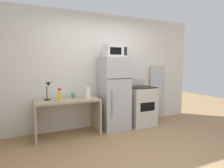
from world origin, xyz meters
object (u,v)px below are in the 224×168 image
Objects in this scene: coffee_mug at (73,96)px; spray_bottle at (60,96)px; desk at (68,110)px; refrigerator at (114,93)px; oven_range at (140,105)px; microwave at (115,51)px; desk_lamp at (48,88)px; paper_towel_roll at (88,93)px; leaning_mirror at (157,93)px.

spray_bottle is at bearing -140.28° from coffee_mug.
refrigerator is at bearing 0.20° from desk.
refrigerator is 0.77m from oven_range.
microwave is at bearing -178.76° from oven_range.
desk_lamp is 0.78m from paper_towel_roll.
desk is 3.58× the size of desk_lamp.
microwave is (0.65, 0.11, 0.86)m from paper_towel_roll.
paper_towel_roll reaches higher than desk.
desk is 0.32m from coffee_mug.
paper_towel_roll is (0.39, -0.13, 0.34)m from desk.
oven_range is at bearing -1.38° from desk_lamp.
paper_towel_roll is 0.56m from spray_bottle.
desk is at bearing 179.91° from oven_range.
spray_bottle is 1.95m from oven_range.
paper_towel_roll is 2.07m from leaning_mirror.
spray_bottle is (-0.56, -0.02, -0.02)m from paper_towel_roll.
refrigerator reaches higher than oven_range.
spray_bottle is 0.18× the size of leaning_mirror.
desk_lamp is at bearing 178.19° from refrigerator.
desk_lamp reaches higher than paper_towel_roll.
paper_towel_roll is at bearing -170.62° from microwave.
leaning_mirror is at bearing 20.44° from oven_range.
microwave reaches higher than paper_towel_roll.
desk is 0.90× the size of leaning_mirror.
microwave reaches higher than desk.
paper_towel_roll is at bearing -13.06° from desk_lamp.
oven_range is at bearing -0.51° from refrigerator.
paper_towel_roll is at bearing -169.45° from leaning_mirror.
oven_range is at bearing -4.26° from coffee_mug.
coffee_mug is 2.28m from leaning_mirror.
microwave is 0.42× the size of oven_range.
coffee_mug is 1.30m from microwave.
desk_lamp is at bearing 166.94° from paper_towel_roll.
desk is 1.74m from oven_range.
refrigerator is (1.40, -0.04, -0.19)m from desk_lamp.
refrigerator reaches higher than spray_bottle.
refrigerator is (0.65, 0.13, -0.07)m from paper_towel_roll.
leaning_mirror is (2.42, 0.25, 0.17)m from desk.
spray_bottle is 0.41m from coffee_mug.
coffee_mug reaches higher than desk.
oven_range is (1.91, 0.14, -0.38)m from spray_bottle.
coffee_mug is at bearing 172.88° from refrigerator.
microwave is at bearing -168.91° from leaning_mirror.
coffee_mug is 0.21× the size of microwave.
coffee_mug is at bearing -176.56° from leaning_mirror.
coffee_mug is (-0.24, 0.24, -0.07)m from paper_towel_roll.
microwave reaches higher than coffee_mug.
oven_range is at bearing 1.24° from microwave.
leaning_mirror reaches higher than coffee_mug.
leaning_mirror is (1.38, 0.25, -0.10)m from refrigerator.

